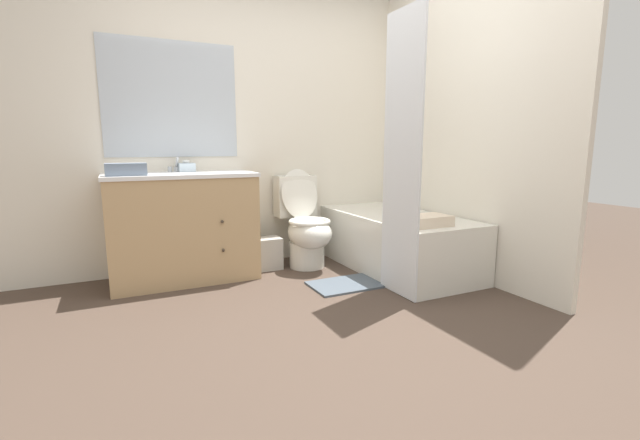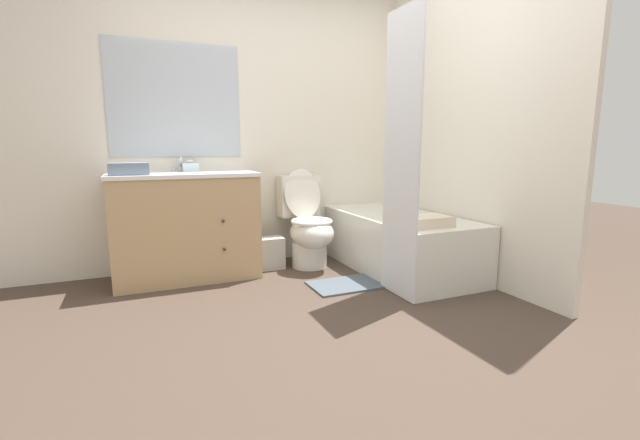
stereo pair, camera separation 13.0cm
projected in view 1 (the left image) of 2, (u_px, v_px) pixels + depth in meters
The scene contains 13 objects.
ground_plane at pixel (351, 324), 2.62m from camera, with size 14.00×14.00×0.00m, color #47382D.
wall_back at pixel (261, 126), 3.88m from camera, with size 8.00×0.06×2.50m.
wall_right at pixel (442, 125), 3.72m from camera, with size 0.05×2.64×2.50m.
vanity_cabinet at pixel (183, 226), 3.43m from camera, with size 1.13×0.58×0.86m.
sink_faucet at pixel (177, 167), 3.51m from camera, with size 0.14×0.12×0.12m.
toilet at pixel (305, 226), 3.82m from camera, with size 0.37×0.66×0.87m.
bathtub at pixel (396, 241), 3.76m from camera, with size 0.74×1.53×0.49m.
shower_curtain at pixel (402, 158), 2.97m from camera, with size 0.01×0.42×1.98m.
wastebasket at pixel (268, 253), 3.77m from camera, with size 0.22×0.19×0.28m.
tissue_box at pixel (186, 167), 3.53m from camera, with size 0.13×0.14×0.10m.
hand_towel_folded at pixel (126, 169), 3.04m from camera, with size 0.27×0.13×0.09m.
bath_towel_folded at pixel (427, 221), 3.18m from camera, with size 0.33×0.23×0.08m.
bath_mat at pixel (347, 284), 3.34m from camera, with size 0.57×0.37×0.02m.
Camera 1 is at (-1.24, -2.14, 1.08)m, focal length 24.00 mm.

